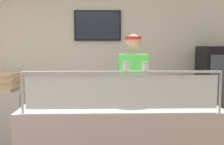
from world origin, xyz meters
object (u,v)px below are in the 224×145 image
Objects in this scene: pizza_tray at (131,103)px; pizza_server at (135,102)px; parmesan_shaker at (126,67)px; drink_fridge at (217,94)px; pepper_flake_shaker at (145,67)px; worker_figure at (133,91)px; pizza_box_stack at (2,82)px.

pizza_tray is 1.80× the size of pizza_server.
drink_fridge reaches higher than parmesan_shaker.
pepper_flake_shaker reaches higher than pizza_tray.
worker_figure is (0.04, 0.59, 0.02)m from pizza_server.
pizza_box_stack is at bearing 157.08° from worker_figure.
pizza_tray is 0.29× the size of worker_figure.
pizza_box_stack is at bearing 143.94° from pizza_tray.
pizza_box_stack reaches higher than pizza_tray.
pizza_tray is 0.32× the size of drink_fridge.
pizza_tray is at bearing -36.06° from pizza_box_stack.
pizza_server is 0.59m from worker_figure.
pizza_tray is at bearing -137.07° from drink_fridge.
drink_fridge is at bearing 50.94° from pepper_flake_shaker.
pepper_flake_shaker is at bearing -74.36° from pizza_tray.
parmesan_shaker is at bearing -132.43° from drink_fridge.
worker_figure is at bearing 85.88° from pizza_server.
pizza_server is 0.18× the size of drink_fridge.
drink_fridge reaches higher than pizza_tray.
drink_fridge reaches higher than pepper_flake_shaker.
parmesan_shaker is (-0.13, -0.34, 0.42)m from pizza_server.
worker_figure reaches higher than pizza_box_stack.
drink_fridge is at bearing 0.70° from pizza_box_stack.
parmesan_shaker reaches higher than pizza_box_stack.
parmesan_shaker reaches higher than pepper_flake_shaker.
pizza_server is 0.55m from parmesan_shaker.
pizza_server is 0.54m from pepper_flake_shaker.
pepper_flake_shaker is (0.19, -0.00, -0.00)m from parmesan_shaker.
pepper_flake_shaker is at bearing -88.53° from worker_figure.
pizza_tray is 0.57m from pepper_flake_shaker.
pizza_box_stack reaches higher than pizza_server.
parmesan_shaker is at bearing -103.94° from pizza_tray.
worker_figure reaches higher than pizza_tray.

